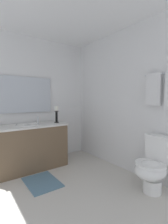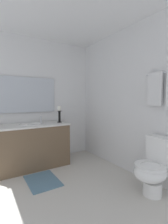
# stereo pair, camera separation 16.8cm
# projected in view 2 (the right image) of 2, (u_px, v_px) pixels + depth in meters

# --- Properties ---
(floor) EXTENTS (2.61, 2.43, 0.02)m
(floor) POSITION_uv_depth(u_px,v_px,m) (63.00, 189.00, 2.30)
(floor) COLOR beige
(floor) RESTS_ON ground
(wall_back) EXTENTS (2.61, 0.04, 2.45)m
(wall_back) POSITION_uv_depth(u_px,v_px,m) (126.00, 100.00, 2.84)
(wall_back) COLOR white
(wall_back) RESTS_ON ground
(wall_left) EXTENTS (0.04, 2.43, 2.45)m
(wall_left) POSITION_uv_depth(u_px,v_px,m) (35.00, 100.00, 3.30)
(wall_left) COLOR white
(wall_left) RESTS_ON ground
(ceiling) EXTENTS (2.61, 2.43, 0.02)m
(ceiling) POSITION_uv_depth(u_px,v_px,m) (61.00, 5.00, 2.11)
(ceiling) COLOR white
(vanity_cabinet) EXTENTS (0.58, 1.34, 0.79)m
(vanity_cabinet) POSITION_uv_depth(u_px,v_px,m) (31.00, 146.00, 2.99)
(vanity_cabinet) COLOR brown
(vanity_cabinet) RESTS_ON ground
(sink_basin) EXTENTS (0.40, 0.40, 0.24)m
(sink_basin) POSITION_uv_depth(u_px,v_px,m) (31.00, 126.00, 2.97)
(sink_basin) COLOR white
(sink_basin) RESTS_ON vanity_cabinet
(mirror) EXTENTS (0.02, 1.13, 0.68)m
(mirror) POSITION_uv_depth(u_px,v_px,m) (26.00, 95.00, 3.16)
(mirror) COLOR silver
(candle_holder_tall) EXTENTS (0.09, 0.09, 0.32)m
(candle_holder_tall) POSITION_uv_depth(u_px,v_px,m) (59.00, 114.00, 3.22)
(candle_holder_tall) COLOR black
(candle_holder_tall) RESTS_ON vanity_cabinet
(toilet) EXTENTS (0.39, 0.54, 0.75)m
(toilet) POSITION_uv_depth(u_px,v_px,m) (154.00, 167.00, 2.12)
(toilet) COLOR white
(toilet) RESTS_ON ground
(towel_bar) EXTENTS (0.60, 0.02, 0.02)m
(towel_bar) POSITION_uv_depth(u_px,v_px,m) (166.00, 72.00, 2.16)
(towel_bar) COLOR silver
(towel_near_vanity) EXTENTS (0.22, 0.03, 0.46)m
(towel_near_vanity) POSITION_uv_depth(u_px,v_px,m) (155.00, 89.00, 2.29)
(towel_near_vanity) COLOR white
(towel_near_vanity) RESTS_ON towel_bar
(bath_mat) EXTENTS (0.60, 0.44, 0.02)m
(bath_mat) POSITION_uv_depth(u_px,v_px,m) (43.00, 181.00, 2.50)
(bath_mat) COLOR slate
(bath_mat) RESTS_ON ground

